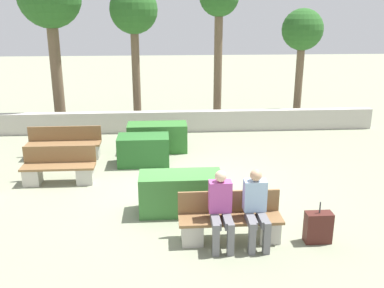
{
  "coord_description": "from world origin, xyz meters",
  "views": [
    {
      "loc": [
        -0.46,
        -8.78,
        3.81
      ],
      "look_at": [
        0.2,
        0.5,
        0.9
      ],
      "focal_mm": 40.0,
      "sensor_mm": 36.0,
      "label": 1
    }
  ],
  "objects_px": {
    "person_seated_woman": "(221,206)",
    "tree_rightmost": "(302,33)",
    "tree_leftmost": "(50,0)",
    "bench_right_side": "(64,146)",
    "bench_left_side": "(59,170)",
    "tree_center_right": "(219,5)",
    "person_seated_man": "(256,205)",
    "suitcase": "(318,227)",
    "bench_front": "(230,223)",
    "tree_center_left": "(134,14)"
  },
  "relations": [
    {
      "from": "person_seated_woman",
      "to": "tree_rightmost",
      "type": "bearing_deg",
      "value": 64.93
    },
    {
      "from": "tree_leftmost",
      "to": "bench_right_side",
      "type": "bearing_deg",
      "value": -76.22
    },
    {
      "from": "bench_left_side",
      "to": "tree_rightmost",
      "type": "height_order",
      "value": "tree_rightmost"
    },
    {
      "from": "bench_left_side",
      "to": "tree_center_right",
      "type": "distance_m",
      "value": 8.03
    },
    {
      "from": "bench_right_side",
      "to": "person_seated_man",
      "type": "xyz_separation_m",
      "value": [
        4.18,
        -4.74,
        0.39
      ]
    },
    {
      "from": "person_seated_man",
      "to": "suitcase",
      "type": "relative_size",
      "value": 1.74
    },
    {
      "from": "suitcase",
      "to": "tree_center_right",
      "type": "xyz_separation_m",
      "value": [
        -0.64,
        8.64,
        3.73
      ]
    },
    {
      "from": "bench_left_side",
      "to": "person_seated_man",
      "type": "height_order",
      "value": "person_seated_man"
    },
    {
      "from": "bench_front",
      "to": "tree_leftmost",
      "type": "distance_m",
      "value": 10.31
    },
    {
      "from": "bench_left_side",
      "to": "tree_rightmost",
      "type": "distance_m",
      "value": 9.33
    },
    {
      "from": "bench_left_side",
      "to": "tree_center_right",
      "type": "relative_size",
      "value": 0.33
    },
    {
      "from": "bench_front",
      "to": "bench_right_side",
      "type": "distance_m",
      "value": 5.95
    },
    {
      "from": "bench_front",
      "to": "person_seated_woman",
      "type": "xyz_separation_m",
      "value": [
        -0.19,
        -0.14,
        0.39
      ]
    },
    {
      "from": "bench_front",
      "to": "tree_leftmost",
      "type": "xyz_separation_m",
      "value": [
        -4.7,
        8.34,
        3.81
      ]
    },
    {
      "from": "bench_front",
      "to": "person_seated_man",
      "type": "height_order",
      "value": "person_seated_man"
    },
    {
      "from": "tree_center_left",
      "to": "person_seated_woman",
      "type": "bearing_deg",
      "value": -77.9
    },
    {
      "from": "bench_front",
      "to": "person_seated_man",
      "type": "bearing_deg",
      "value": -18.97
    },
    {
      "from": "suitcase",
      "to": "bench_right_side",
      "type": "bearing_deg",
      "value": 137.78
    },
    {
      "from": "person_seated_man",
      "to": "tree_center_left",
      "type": "bearing_deg",
      "value": 105.86
    },
    {
      "from": "bench_left_side",
      "to": "tree_leftmost",
      "type": "xyz_separation_m",
      "value": [
        -1.18,
        5.52,
        3.82
      ]
    },
    {
      "from": "bench_left_side",
      "to": "tree_leftmost",
      "type": "bearing_deg",
      "value": 97.19
    },
    {
      "from": "tree_leftmost",
      "to": "tree_center_left",
      "type": "xyz_separation_m",
      "value": [
        2.69,
        0.01,
        -0.41
      ]
    },
    {
      "from": "bench_front",
      "to": "tree_rightmost",
      "type": "height_order",
      "value": "tree_rightmost"
    },
    {
      "from": "person_seated_woman",
      "to": "tree_leftmost",
      "type": "bearing_deg",
      "value": 118.01
    },
    {
      "from": "tree_center_left",
      "to": "bench_right_side",
      "type": "bearing_deg",
      "value": -115.3
    },
    {
      "from": "bench_front",
      "to": "tree_rightmost",
      "type": "relative_size",
      "value": 0.46
    },
    {
      "from": "tree_center_left",
      "to": "tree_rightmost",
      "type": "relative_size",
      "value": 1.19
    },
    {
      "from": "suitcase",
      "to": "bench_left_side",
      "type": "bearing_deg",
      "value": 149.05
    },
    {
      "from": "bench_right_side",
      "to": "person_seated_man",
      "type": "relative_size",
      "value": 1.5
    },
    {
      "from": "person_seated_woman",
      "to": "tree_center_right",
      "type": "xyz_separation_m",
      "value": [
        1.04,
        8.6,
        3.3
      ]
    },
    {
      "from": "tree_leftmost",
      "to": "tree_rightmost",
      "type": "xyz_separation_m",
      "value": [
        8.36,
        -0.26,
        -1.05
      ]
    },
    {
      "from": "bench_left_side",
      "to": "bench_front",
      "type": "bearing_deg",
      "value": -43.56
    },
    {
      "from": "tree_center_right",
      "to": "tree_rightmost",
      "type": "distance_m",
      "value": 2.98
    },
    {
      "from": "tree_center_left",
      "to": "tree_center_right",
      "type": "bearing_deg",
      "value": 2.12
    },
    {
      "from": "bench_front",
      "to": "tree_leftmost",
      "type": "height_order",
      "value": "tree_leftmost"
    },
    {
      "from": "bench_front",
      "to": "bench_left_side",
      "type": "xyz_separation_m",
      "value": [
        -3.52,
        2.83,
        -0.01
      ]
    },
    {
      "from": "suitcase",
      "to": "tree_center_right",
      "type": "bearing_deg",
      "value": 94.24
    },
    {
      "from": "bench_front",
      "to": "tree_center_left",
      "type": "bearing_deg",
      "value": 103.51
    },
    {
      "from": "bench_front",
      "to": "tree_center_left",
      "type": "xyz_separation_m",
      "value": [
        -2.01,
        8.35,
        3.4
      ]
    },
    {
      "from": "person_seated_woman",
      "to": "tree_center_right",
      "type": "bearing_deg",
      "value": 83.13
    },
    {
      "from": "person_seated_woman",
      "to": "tree_leftmost",
      "type": "height_order",
      "value": "tree_leftmost"
    },
    {
      "from": "bench_front",
      "to": "person_seated_woman",
      "type": "bearing_deg",
      "value": -143.0
    },
    {
      "from": "bench_right_side",
      "to": "person_seated_man",
      "type": "bearing_deg",
      "value": -53.48
    },
    {
      "from": "person_seated_man",
      "to": "tree_leftmost",
      "type": "height_order",
      "value": "tree_leftmost"
    },
    {
      "from": "bench_left_side",
      "to": "bench_right_side",
      "type": "distance_m",
      "value": 1.79
    },
    {
      "from": "bench_left_side",
      "to": "tree_center_left",
      "type": "xyz_separation_m",
      "value": [
        1.52,
        5.53,
        3.41
      ]
    },
    {
      "from": "bench_right_side",
      "to": "tree_leftmost",
      "type": "bearing_deg",
      "value": 98.86
    },
    {
      "from": "person_seated_man",
      "to": "suitcase",
      "type": "bearing_deg",
      "value": -2.19
    },
    {
      "from": "suitcase",
      "to": "tree_rightmost",
      "type": "height_order",
      "value": "tree_rightmost"
    },
    {
      "from": "bench_front",
      "to": "tree_center_right",
      "type": "bearing_deg",
      "value": 84.26
    }
  ]
}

